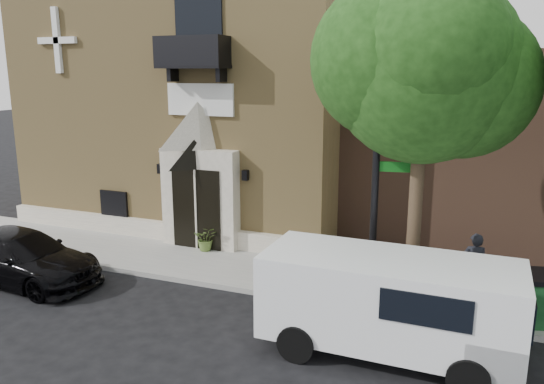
{
  "coord_description": "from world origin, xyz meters",
  "views": [
    {
      "loc": [
        7.27,
        -11.93,
        5.78
      ],
      "look_at": [
        1.79,
        2.0,
        2.35
      ],
      "focal_mm": 35.0,
      "sensor_mm": 36.0,
      "label": 1
    }
  ],
  "objects_px": {
    "black_sedan": "(21,257)",
    "cargo_van": "(398,303)",
    "fire_hydrant": "(407,295)",
    "pedestrian_near": "(474,266)",
    "street_sign": "(377,170)",
    "dumpster": "(528,297)"
  },
  "relations": [
    {
      "from": "black_sedan",
      "to": "cargo_van",
      "type": "height_order",
      "value": "cargo_van"
    },
    {
      "from": "cargo_van",
      "to": "fire_hydrant",
      "type": "bearing_deg",
      "value": 92.16
    },
    {
      "from": "pedestrian_near",
      "to": "black_sedan",
      "type": "bearing_deg",
      "value": 6.58
    },
    {
      "from": "cargo_van",
      "to": "pedestrian_near",
      "type": "relative_size",
      "value": 3.08
    },
    {
      "from": "black_sedan",
      "to": "cargo_van",
      "type": "relative_size",
      "value": 0.94
    },
    {
      "from": "street_sign",
      "to": "dumpster",
      "type": "xyz_separation_m",
      "value": [
        3.56,
        0.12,
        -2.74
      ]
    },
    {
      "from": "dumpster",
      "to": "cargo_van",
      "type": "bearing_deg",
      "value": -150.83
    },
    {
      "from": "street_sign",
      "to": "fire_hydrant",
      "type": "xyz_separation_m",
      "value": [
        0.92,
        -0.38,
        -2.93
      ]
    },
    {
      "from": "dumpster",
      "to": "pedestrian_near",
      "type": "distance_m",
      "value": 1.56
    },
    {
      "from": "street_sign",
      "to": "dumpster",
      "type": "distance_m",
      "value": 4.49
    },
    {
      "from": "street_sign",
      "to": "fire_hydrant",
      "type": "height_order",
      "value": "street_sign"
    },
    {
      "from": "pedestrian_near",
      "to": "dumpster",
      "type": "bearing_deg",
      "value": 133.42
    },
    {
      "from": "dumpster",
      "to": "pedestrian_near",
      "type": "height_order",
      "value": "pedestrian_near"
    },
    {
      "from": "black_sedan",
      "to": "street_sign",
      "type": "bearing_deg",
      "value": -74.03
    },
    {
      "from": "cargo_van",
      "to": "pedestrian_near",
      "type": "xyz_separation_m",
      "value": [
        1.4,
        3.36,
        -0.18
      ]
    },
    {
      "from": "black_sedan",
      "to": "fire_hydrant",
      "type": "relative_size",
      "value": 6.07
    },
    {
      "from": "cargo_van",
      "to": "dumpster",
      "type": "xyz_separation_m",
      "value": [
        2.6,
        2.4,
        -0.44
      ]
    },
    {
      "from": "black_sedan",
      "to": "dumpster",
      "type": "bearing_deg",
      "value": -76.84
    },
    {
      "from": "black_sedan",
      "to": "cargo_van",
      "type": "xyz_separation_m",
      "value": [
        10.38,
        -0.24,
        0.46
      ]
    },
    {
      "from": "cargo_van",
      "to": "fire_hydrant",
      "type": "height_order",
      "value": "cargo_van"
    },
    {
      "from": "cargo_van",
      "to": "black_sedan",
      "type": "bearing_deg",
      "value": 179.58
    },
    {
      "from": "cargo_van",
      "to": "fire_hydrant",
      "type": "relative_size",
      "value": 6.45
    }
  ]
}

